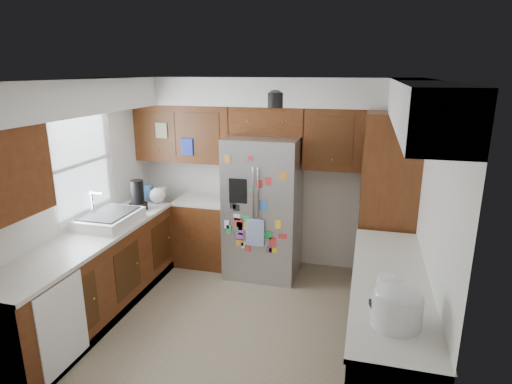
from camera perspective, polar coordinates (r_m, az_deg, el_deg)
floor at (r=4.79m, az=-2.67°, el=-16.70°), size 3.60×3.60×0.00m
room_shell at (r=4.48m, az=-2.86°, el=6.16°), size 3.64×3.24×2.52m
left_counter_run at (r=5.13m, az=-17.51°, el=-9.66°), size 1.36×3.20×0.92m
right_counter_run at (r=4.01m, az=16.97°, el=-17.45°), size 0.63×2.25×0.92m
pantry at (r=5.22m, az=17.06°, el=-1.56°), size 0.60×0.90×2.15m
fridge at (r=5.46m, az=0.98°, el=-2.01°), size 0.90×0.79×1.80m
bridge_cabinet at (r=5.45m, az=1.62°, el=9.53°), size 0.96×0.34×0.35m
fridge_top_items at (r=5.37m, az=1.50°, el=12.71°), size 0.60×0.36×0.28m
sink_assembly at (r=5.05m, az=-18.95°, el=-3.36°), size 0.52×0.70×0.37m
left_counter_clutter at (r=5.60m, az=-14.50°, el=-0.47°), size 0.40×0.85×0.38m
rice_cooker at (r=3.10m, az=18.31°, el=-14.01°), size 0.35×0.34×0.30m
paper_towel at (r=3.24m, az=16.80°, el=-12.87°), size 0.12×0.12×0.28m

